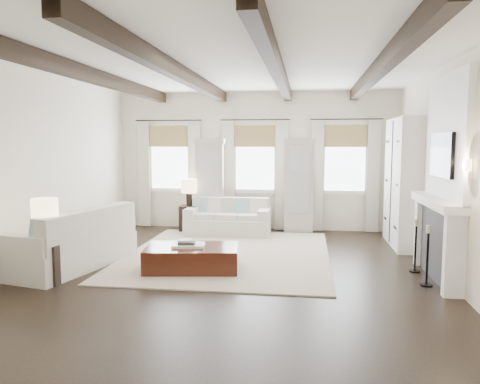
# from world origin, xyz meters

# --- Properties ---
(ground) EXTENTS (7.50, 7.50, 0.00)m
(ground) POSITION_xyz_m (0.00, 0.00, 0.00)
(ground) COLOR black
(ground) RESTS_ON ground
(room_shell) EXTENTS (6.54, 7.54, 3.22)m
(room_shell) POSITION_xyz_m (0.75, 0.90, 1.89)
(room_shell) COLOR #EFE5CD
(room_shell) RESTS_ON ground
(area_rug) EXTENTS (3.60, 4.33, 0.02)m
(area_rug) POSITION_xyz_m (-0.20, 1.08, 0.01)
(area_rug) COLOR #BAA794
(area_rug) RESTS_ON ground
(sofa_back) EXTENTS (1.86, 0.85, 0.79)m
(sofa_back) POSITION_xyz_m (-0.52, 3.02, 0.32)
(sofa_back) COLOR silver
(sofa_back) RESTS_ON ground
(sofa_left) EXTENTS (1.49, 2.42, 0.97)m
(sofa_left) POSITION_xyz_m (-2.53, -0.11, 0.39)
(sofa_left) COLOR silver
(sofa_left) RESTS_ON ground
(ottoman) EXTENTS (1.57, 1.10, 0.38)m
(ottoman) POSITION_xyz_m (-0.60, -0.01, 0.19)
(ottoman) COLOR black
(ottoman) RESTS_ON ground
(tray) EXTENTS (0.55, 0.45, 0.04)m
(tray) POSITION_xyz_m (-0.66, -0.01, 0.40)
(tray) COLOR white
(tray) RESTS_ON ottoman
(book_lower) EXTENTS (0.29, 0.23, 0.04)m
(book_lower) POSITION_xyz_m (-0.68, -0.04, 0.44)
(book_lower) COLOR #262628
(book_lower) RESTS_ON tray
(book_upper) EXTENTS (0.24, 0.20, 0.03)m
(book_upper) POSITION_xyz_m (-0.71, -0.03, 0.48)
(book_upper) COLOR beige
(book_upper) RESTS_ON book_lower
(side_table_front) EXTENTS (0.57, 0.57, 0.57)m
(side_table_front) POSITION_xyz_m (-2.57, -0.89, 0.29)
(side_table_front) COLOR black
(side_table_front) RESTS_ON ground
(lamp_front) EXTENTS (0.38, 0.38, 0.65)m
(lamp_front) POSITION_xyz_m (-2.57, -0.89, 1.01)
(lamp_front) COLOR black
(lamp_front) RESTS_ON side_table_front
(side_table_back) EXTENTS (0.39, 0.39, 0.59)m
(side_table_back) POSITION_xyz_m (-1.46, 3.20, 0.30)
(side_table_back) COLOR black
(side_table_back) RESTS_ON ground
(lamp_back) EXTENTS (0.36, 0.36, 0.61)m
(lamp_back) POSITION_xyz_m (-1.46, 3.20, 1.01)
(lamp_back) COLOR black
(lamp_back) RESTS_ON side_table_back
(candlestick_near) EXTENTS (0.18, 0.18, 0.87)m
(candlestick_near) POSITION_xyz_m (2.90, -0.36, 0.36)
(candlestick_near) COLOR black
(candlestick_near) RESTS_ON ground
(candlestick_far) EXTENTS (0.17, 0.17, 0.84)m
(candlestick_far) POSITION_xyz_m (2.90, 0.37, 0.35)
(candlestick_far) COLOR black
(candlestick_far) RESTS_ON ground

